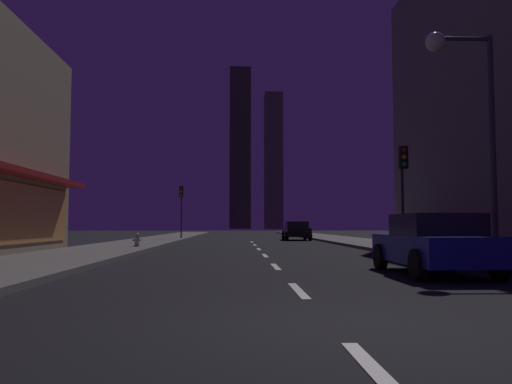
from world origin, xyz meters
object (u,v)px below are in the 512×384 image
(traffic_light_near_right, at_px, (403,174))
(street_lamp_right, at_px, (463,89))
(car_parked_far, at_px, (296,231))
(traffic_light_far_left, at_px, (181,200))
(car_parked_near, at_px, (434,244))
(fire_hydrant_far_left, at_px, (137,240))

(traffic_light_near_right, bearing_deg, street_lamp_right, -91.21)
(car_parked_far, distance_m, traffic_light_far_left, 9.56)
(car_parked_near, bearing_deg, car_parked_far, 90.00)
(traffic_light_near_right, bearing_deg, car_parked_near, -103.71)
(car_parked_near, bearing_deg, traffic_light_near_right, 76.29)
(fire_hydrant_far_left, relative_size, street_lamp_right, 0.10)
(car_parked_near, xyz_separation_m, traffic_light_near_right, (1.90, 7.79, 2.45))
(fire_hydrant_far_left, bearing_deg, car_parked_far, 56.97)
(traffic_light_near_right, distance_m, street_lamp_right, 6.00)
(street_lamp_right, bearing_deg, traffic_light_near_right, 88.79)
(car_parked_near, xyz_separation_m, fire_hydrant_far_left, (-9.50, 12.87, -0.29))
(traffic_light_near_right, distance_m, traffic_light_far_left, 23.97)
(fire_hydrant_far_left, relative_size, traffic_light_near_right, 0.16)
(car_parked_far, height_order, street_lamp_right, street_lamp_right)
(traffic_light_far_left, bearing_deg, car_parked_far, -9.99)
(car_parked_far, xyz_separation_m, traffic_light_near_right, (1.90, -19.69, 2.45))
(car_parked_far, bearing_deg, traffic_light_near_right, -84.49)
(street_lamp_right, bearing_deg, traffic_light_far_left, 111.95)
(car_parked_near, bearing_deg, street_lamp_right, 49.52)
(traffic_light_near_right, relative_size, traffic_light_far_left, 1.00)
(car_parked_far, distance_m, fire_hydrant_far_left, 17.43)
(car_parked_far, relative_size, fire_hydrant_far_left, 6.48)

